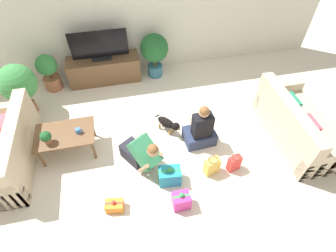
% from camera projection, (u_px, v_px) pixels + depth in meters
% --- Properties ---
extents(ground_plane, '(16.00, 16.00, 0.00)m').
position_uv_depth(ground_plane, '(160.00, 157.00, 4.45)').
color(ground_plane, beige).
extents(wall_back, '(8.40, 0.06, 2.60)m').
position_uv_depth(wall_back, '(133.00, 13.00, 5.21)').
color(wall_back, beige).
rests_on(wall_back, ground_plane).
extents(sofa_left, '(0.86, 1.75, 0.83)m').
position_uv_depth(sofa_left, '(6.00, 152.00, 4.16)').
color(sofa_left, '#C6B293').
rests_on(sofa_left, ground_plane).
extents(sofa_right, '(0.86, 1.75, 0.83)m').
position_uv_depth(sofa_right, '(297.00, 126.00, 4.53)').
color(sofa_right, '#C6B293').
rests_on(sofa_right, ground_plane).
extents(coffee_table, '(0.94, 0.61, 0.45)m').
position_uv_depth(coffee_table, '(65.00, 135.00, 4.25)').
color(coffee_table, brown).
rests_on(coffee_table, ground_plane).
extents(tv_console, '(1.51, 0.48, 0.55)m').
position_uv_depth(tv_console, '(104.00, 70.00, 5.66)').
color(tv_console, brown).
rests_on(tv_console, ground_plane).
extents(tv, '(1.15, 0.20, 0.62)m').
position_uv_depth(tv, '(100.00, 47.00, 5.26)').
color(tv, black).
rests_on(tv, tv_console).
extents(potted_plant_back_left, '(0.42, 0.42, 0.80)m').
position_uv_depth(potted_plant_back_left, '(48.00, 71.00, 5.34)').
color(potted_plant_back_left, '#A36042').
rests_on(potted_plant_back_left, ground_plane).
extents(potted_plant_corner_left, '(0.67, 0.67, 1.04)m').
position_uv_depth(potted_plant_corner_left, '(18.00, 84.00, 4.70)').
color(potted_plant_corner_left, '#A36042').
rests_on(potted_plant_corner_left, ground_plane).
extents(potted_plant_back_right, '(0.59, 0.59, 0.98)m').
position_uv_depth(potted_plant_back_right, '(154.00, 51.00, 5.53)').
color(potted_plant_back_right, '#336B84').
rests_on(potted_plant_back_right, ground_plane).
extents(person_kneeling, '(0.68, 0.80, 0.76)m').
position_uv_depth(person_kneeling, '(141.00, 153.00, 4.10)').
color(person_kneeling, '#23232D').
rests_on(person_kneeling, ground_plane).
extents(person_sitting, '(0.54, 0.50, 0.87)m').
position_uv_depth(person_sitting, '(201.00, 130.00, 4.45)').
color(person_sitting, '#283351').
rests_on(person_sitting, ground_plane).
extents(dog, '(0.38, 0.45, 0.32)m').
position_uv_depth(dog, '(168.00, 124.00, 4.67)').
color(dog, black).
rests_on(dog, ground_plane).
extents(gift_box_a, '(0.25, 0.20, 0.34)m').
position_uv_depth(gift_box_a, '(181.00, 200.00, 3.76)').
color(gift_box_a, '#CC3389').
rests_on(gift_box_a, ground_plane).
extents(gift_box_b, '(0.28, 0.20, 0.21)m').
position_uv_depth(gift_box_b, '(115.00, 206.00, 3.77)').
color(gift_box_b, orange).
rests_on(gift_box_b, ground_plane).
extents(gift_box_c, '(0.37, 0.27, 0.35)m').
position_uv_depth(gift_box_c, '(170.00, 176.00, 4.03)').
color(gift_box_c, teal).
rests_on(gift_box_c, ground_plane).
extents(gift_bag_a, '(0.26, 0.18, 0.34)m').
position_uv_depth(gift_bag_a, '(212.00, 166.00, 4.13)').
color(gift_bag_a, '#E5B74C').
rests_on(gift_bag_a, ground_plane).
extents(gift_bag_b, '(0.22, 0.16, 0.33)m').
position_uv_depth(gift_bag_b, '(234.00, 163.00, 4.18)').
color(gift_bag_b, red).
rests_on(gift_bag_b, ground_plane).
extents(mug, '(0.12, 0.08, 0.09)m').
position_uv_depth(mug, '(78.00, 131.00, 4.19)').
color(mug, '#386BAD').
rests_on(mug, coffee_table).
extents(tabletop_plant, '(0.17, 0.17, 0.22)m').
position_uv_depth(tabletop_plant, '(46.00, 137.00, 4.00)').
color(tabletop_plant, '#A36042').
rests_on(tabletop_plant, coffee_table).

